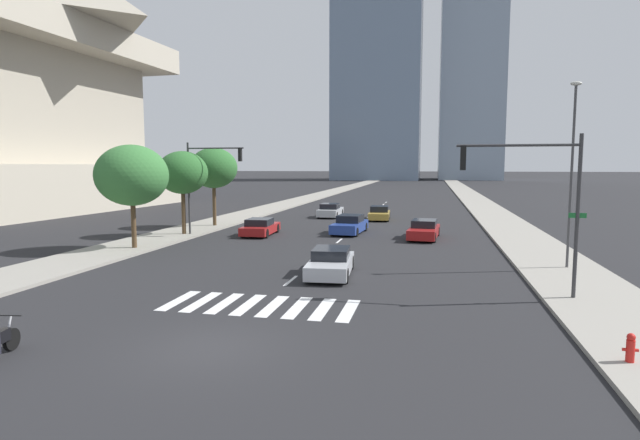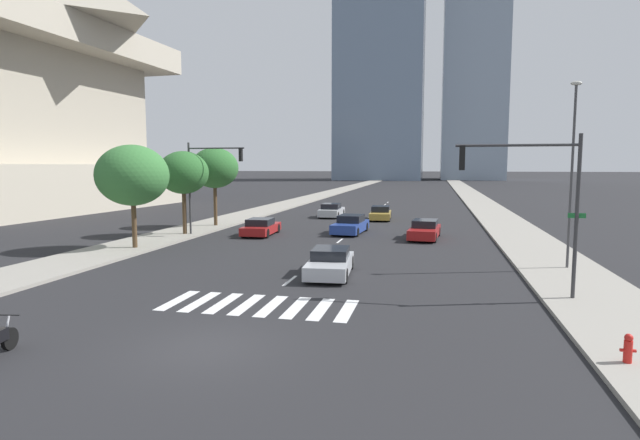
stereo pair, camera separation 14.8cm
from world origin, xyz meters
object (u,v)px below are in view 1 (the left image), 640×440
object	(u,v)px
street_tree_nearest	(132,175)
sedan_blue_4	(350,225)
sedan_gold_0	(379,213)
sedan_silver_2	(331,263)
traffic_signal_near	(532,186)
street_tree_third	(214,168)
sedan_red_1	(424,230)
sedan_red_3	(260,227)
traffic_signal_far	(208,172)
sedan_silver_5	(330,211)
fire_hydrant	(631,347)
street_tree_second	(182,173)
street_lamp_east	(572,163)

from	to	relation	value
street_tree_nearest	sedan_blue_4	bearing A→B (deg)	42.03
sedan_gold_0	sedan_silver_2	xyz separation A→B (m)	(0.20, -24.23, -0.01)
traffic_signal_near	street_tree_third	size ratio (longest dim) A/B	0.96
street_tree_nearest	sedan_red_1	bearing A→B (deg)	27.04
sedan_gold_0	street_tree_third	distance (m)	15.49
sedan_red_3	traffic_signal_far	bearing A→B (deg)	110.64
sedan_red_1	street_tree_third	distance (m)	17.26
sedan_red_1	sedan_silver_5	xyz separation A→B (m)	(-8.96, 12.89, 0.02)
sedan_gold_0	street_tree_nearest	xyz separation A→B (m)	(-12.33, -19.88, 3.78)
fire_hydrant	street_tree_second	xyz separation A→B (m)	(-21.73, 19.55, 3.90)
sedan_silver_2	sedan_silver_5	bearing A→B (deg)	-173.26
street_lamp_east	street_tree_second	xyz separation A→B (m)	(-23.23, 7.18, -0.64)
traffic_signal_near	street_tree_nearest	bearing A→B (deg)	-18.76
traffic_signal_near	street_lamp_east	bearing A→B (deg)	-114.89
sedan_gold_0	sedan_red_3	size ratio (longest dim) A/B	1.01
traffic_signal_near	street_lamp_east	world-z (taller)	street_lamp_east
sedan_silver_2	traffic_signal_near	distance (m)	9.10
sedan_silver_2	street_tree_nearest	world-z (taller)	street_tree_nearest
sedan_red_3	traffic_signal_far	distance (m)	5.27
sedan_silver_2	sedan_red_3	size ratio (longest dim) A/B	1.03
sedan_red_3	street_lamp_east	bearing A→B (deg)	-118.22
sedan_red_3	traffic_signal_near	bearing A→B (deg)	-136.32
sedan_silver_2	street_lamp_east	xyz separation A→B (m)	(10.70, 3.39, 4.49)
sedan_silver_5	fire_hydrant	world-z (taller)	sedan_silver_5
sedan_red_1	sedan_blue_4	distance (m)	5.58
sedan_silver_5	street_tree_third	xyz separation A→B (m)	(-7.52, -9.82, 4.10)
sedan_gold_0	sedan_red_1	bearing A→B (deg)	17.02
traffic_signal_far	street_tree_nearest	bearing A→B (deg)	-106.27
sedan_blue_4	street_tree_nearest	xyz separation A→B (m)	(-11.15, -10.05, 3.74)
sedan_blue_4	street_tree_second	xyz separation A→B (m)	(-11.15, -3.83, 3.80)
sedan_blue_4	sedan_gold_0	bearing A→B (deg)	177.36
sedan_blue_4	street_tree_nearest	world-z (taller)	street_tree_nearest
sedan_red_3	traffic_signal_near	xyz separation A→B (m)	(15.35, -14.66, 3.64)
sedan_red_3	street_tree_third	distance (m)	7.57
sedan_red_1	fire_hydrant	bearing A→B (deg)	18.31
sedan_silver_2	street_tree_third	world-z (taller)	street_tree_third
sedan_silver_5	traffic_signal_near	xyz separation A→B (m)	(12.94, -28.25, 3.59)
sedan_gold_0	street_tree_nearest	bearing A→B (deg)	-34.67
fire_hydrant	street_tree_second	size ratio (longest dim) A/B	0.12
sedan_silver_2	sedan_silver_5	distance (m)	26.13
sedan_gold_0	sedan_red_1	xyz separation A→B (m)	(4.14, -11.47, 0.01)
street_tree_second	sedan_gold_0	bearing A→B (deg)	47.92
fire_hydrant	traffic_signal_far	size ratio (longest dim) A/B	0.11
street_tree_nearest	street_tree_second	xyz separation A→B (m)	(0.00, 6.22, 0.06)
sedan_silver_5	traffic_signal_far	world-z (taller)	traffic_signal_far
sedan_silver_5	fire_hydrant	size ratio (longest dim) A/B	6.11
sedan_silver_2	traffic_signal_far	size ratio (longest dim) A/B	0.72
sedan_red_3	sedan_blue_4	world-z (taller)	sedan_blue_4
street_tree_second	fire_hydrant	bearing A→B (deg)	-41.98
sedan_red_3	sedan_red_1	bearing A→B (deg)	-89.13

